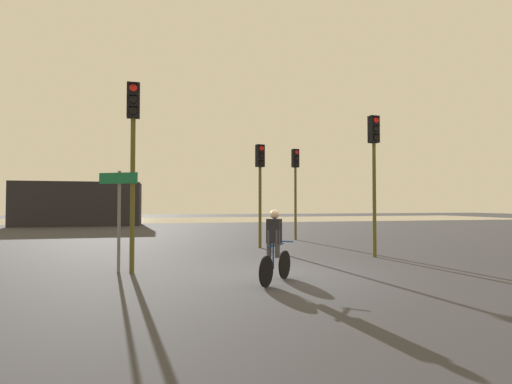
{
  "coord_description": "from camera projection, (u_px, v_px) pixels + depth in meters",
  "views": [
    {
      "loc": [
        -3.0,
        -9.49,
        1.74
      ],
      "look_at": [
        0.5,
        5.0,
        2.2
      ],
      "focal_mm": 28.0,
      "sensor_mm": 36.0,
      "label": 1
    }
  ],
  "objects": [
    {
      "name": "ground_plane",
      "position": [
        284.0,
        275.0,
        9.87
      ],
      "size": [
        120.0,
        120.0,
        0.0
      ],
      "primitive_type": "plane",
      "color": "#333338"
    },
    {
      "name": "traffic_light_near_left",
      "position": [
        133.0,
        141.0,
        10.18
      ],
      "size": [
        0.33,
        0.34,
        4.85
      ],
      "rotation": [
        0.0,
        0.0,
        3.17
      ],
      "color": "#4C4719",
      "rests_on": "ground"
    },
    {
      "name": "traffic_light_center",
      "position": [
        260.0,
        176.0,
        16.01
      ],
      "size": [
        0.37,
        0.39,
        4.14
      ],
      "rotation": [
        0.0,
        0.0,
        3.38
      ],
      "color": "#4C4719",
      "rests_on": "ground"
    },
    {
      "name": "traffic_light_far_right",
      "position": [
        295.0,
        177.0,
        19.6
      ],
      "size": [
        0.36,
        0.37,
        4.46
      ],
      "rotation": [
        0.0,
        0.0,
        3.31
      ],
      "color": "#4C4719",
      "rests_on": "ground"
    },
    {
      "name": "distant_building",
      "position": [
        80.0,
        204.0,
        32.74
      ],
      "size": [
        9.56,
        4.0,
        3.52
      ],
      "primitive_type": "cube",
      "color": "black",
      "rests_on": "ground"
    },
    {
      "name": "water_strip",
      "position": [
        187.0,
        220.0,
        44.6
      ],
      "size": [
        80.0,
        16.0,
        0.01
      ],
      "primitive_type": "cube",
      "color": "#9E937F",
      "rests_on": "ground"
    },
    {
      "name": "traffic_light_near_right",
      "position": [
        374.0,
        159.0,
        13.26
      ],
      "size": [
        0.35,
        0.36,
        4.69
      ],
      "rotation": [
        0.0,
        0.0,
        3.26
      ],
      "color": "#4C4719",
      "rests_on": "ground"
    },
    {
      "name": "direction_sign_post",
      "position": [
        119.0,
        206.0,
        10.19
      ],
      "size": [
        0.98,
        0.54,
        2.6
      ],
      "rotation": [
        0.0,
        0.0,
        2.65
      ],
      "color": "slate",
      "rests_on": "ground"
    },
    {
      "name": "cyclist",
      "position": [
        275.0,
        246.0,
        8.8
      ],
      "size": [
        1.11,
        1.35,
        1.62
      ],
      "rotation": [
        0.0,
        0.0,
        -0.68
      ],
      "color": "black",
      "rests_on": "ground"
    }
  ]
}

